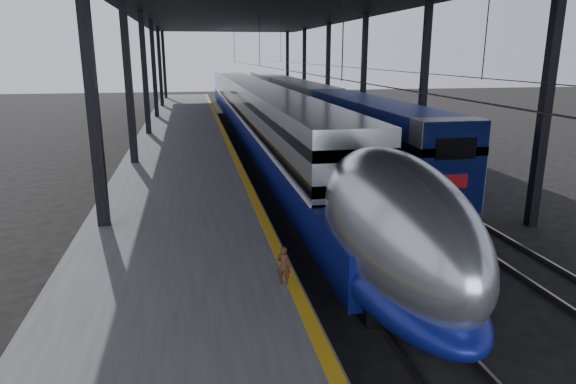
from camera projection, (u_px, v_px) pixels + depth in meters
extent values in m
plane|color=black|center=(316.00, 310.00, 13.05)|extent=(160.00, 160.00, 0.00)
cube|color=#4C4C4F|center=(183.00, 152.00, 31.26)|extent=(6.00, 80.00, 1.00)
cube|color=gold|center=(228.00, 143.00, 31.63)|extent=(0.30, 80.00, 0.01)
cube|color=slate|center=(260.00, 156.00, 32.23)|extent=(0.08, 80.00, 0.16)
cube|color=slate|center=(283.00, 155.00, 32.49)|extent=(0.08, 80.00, 0.16)
cube|color=slate|center=(337.00, 154.00, 33.13)|extent=(0.08, 80.00, 0.16)
cube|color=slate|center=(358.00, 153.00, 33.39)|extent=(0.08, 80.00, 0.16)
cube|color=black|center=(94.00, 115.00, 15.58)|extent=(0.35, 0.35, 9.00)
cube|color=black|center=(545.00, 106.00, 18.34)|extent=(0.35, 0.35, 9.00)
cube|color=black|center=(129.00, 92.00, 25.06)|extent=(0.35, 0.35, 9.00)
cube|color=black|center=(423.00, 88.00, 27.83)|extent=(0.35, 0.35, 9.00)
cube|color=black|center=(145.00, 82.00, 34.55)|extent=(0.35, 0.35, 9.00)
cube|color=black|center=(363.00, 80.00, 37.32)|extent=(0.35, 0.35, 9.00)
cube|color=black|center=(154.00, 76.00, 44.04)|extent=(0.35, 0.35, 9.00)
cube|color=black|center=(328.00, 74.00, 46.80)|extent=(0.35, 0.35, 9.00)
cube|color=black|center=(160.00, 72.00, 53.52)|extent=(0.35, 0.35, 9.00)
cube|color=black|center=(304.00, 71.00, 56.29)|extent=(0.35, 0.35, 9.00)
cube|color=black|center=(164.00, 69.00, 63.01)|extent=(0.35, 0.35, 9.00)
cube|color=black|center=(287.00, 68.00, 65.77)|extent=(0.35, 0.35, 9.00)
cube|color=black|center=(269.00, 2.00, 29.95)|extent=(18.00, 75.00, 0.45)
cylinder|color=slate|center=(271.00, 68.00, 30.95)|extent=(0.03, 74.00, 0.03)
cylinder|color=slate|center=(350.00, 67.00, 31.85)|extent=(0.03, 74.00, 0.03)
cube|color=#ADAFB4|center=(250.00, 105.00, 42.87)|extent=(2.79, 57.00, 3.84)
cube|color=navy|center=(252.00, 121.00, 41.76)|extent=(2.86, 62.00, 1.49)
cube|color=silver|center=(250.00, 110.00, 42.98)|extent=(2.88, 57.00, 0.10)
cube|color=black|center=(249.00, 91.00, 42.58)|extent=(2.83, 57.00, 0.40)
cube|color=black|center=(250.00, 105.00, 42.87)|extent=(2.83, 57.00, 0.40)
ellipsoid|color=#ADAFB4|center=(392.00, 227.00, 13.03)|extent=(2.79, 8.40, 3.84)
ellipsoid|color=navy|center=(390.00, 267.00, 13.31)|extent=(2.86, 8.40, 1.63)
ellipsoid|color=black|center=(443.00, 232.00, 10.36)|extent=(1.44, 2.20, 0.87)
cube|color=black|center=(389.00, 294.00, 13.51)|extent=(2.11, 2.60, 0.40)
cube|color=black|center=(267.00, 148.00, 34.38)|extent=(2.11, 2.60, 0.40)
cube|color=navy|center=(374.00, 135.00, 28.35)|extent=(2.76, 18.00, 3.74)
cube|color=gray|center=(446.00, 167.00, 20.39)|extent=(2.81, 1.20, 3.79)
cube|color=black|center=(456.00, 149.00, 19.58)|extent=(1.68, 0.06, 0.84)
cube|color=#9E0C0F|center=(453.00, 181.00, 19.91)|extent=(1.18, 0.06, 0.54)
cube|color=gray|center=(301.00, 103.00, 46.38)|extent=(2.76, 18.00, 3.74)
cube|color=gray|center=(269.00, 90.00, 64.40)|extent=(2.76, 18.00, 3.74)
cube|color=black|center=(418.00, 194.00, 23.13)|extent=(2.17, 2.40, 0.36)
cube|color=black|center=(309.00, 128.00, 44.00)|extent=(2.17, 2.40, 0.36)
imported|color=#452317|center=(283.00, 265.00, 12.13)|extent=(0.41, 0.35, 0.95)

